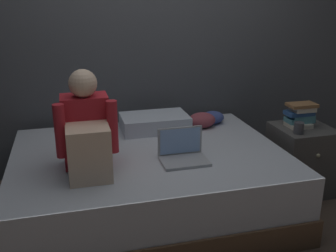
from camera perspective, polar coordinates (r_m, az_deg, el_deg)
The scene contains 10 objects.
ground_plane at distance 2.89m, azimuth 2.56°, elevation -14.76°, with size 8.00×8.00×0.00m, color #47382D.
wall_back at distance 3.59m, azimuth -3.01°, elevation 14.76°, with size 5.60×0.10×2.70m, color #4C4F54.
bed at distance 2.98m, azimuth -2.82°, elevation -8.20°, with size 2.00×1.50×0.50m.
nightstand at distance 3.45m, azimuth 18.85°, elevation -4.68°, with size 0.44×0.46×0.57m.
person_sitting at distance 2.53m, azimuth -11.86°, elevation -1.12°, with size 0.39×0.44×0.66m.
laptop at distance 2.69m, azimuth 2.17°, elevation -3.97°, with size 0.32×0.23×0.22m.
pillow at distance 3.29m, azimuth -2.00°, elevation 0.53°, with size 0.56×0.36×0.13m, color silver.
book_stack at distance 3.33m, azimuth 18.88°, elevation 1.56°, with size 0.24×0.16×0.20m.
mug at distance 3.17m, azimuth 18.67°, elevation -0.28°, with size 0.08×0.08×0.09m, color #3D3D42.
clothes_pile at distance 3.40m, azimuth 5.50°, elevation 0.96°, with size 0.35×0.26×0.13m.
Camera 1 is at (-0.74, -2.30, 1.59)m, focal length 41.44 mm.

